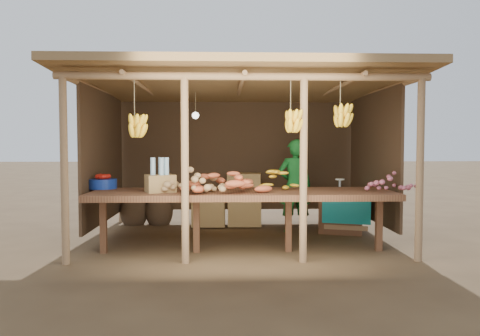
{
  "coord_description": "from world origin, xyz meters",
  "views": [
    {
      "loc": [
        -0.25,
        -6.99,
        1.42
      ],
      "look_at": [
        0.0,
        0.0,
        1.05
      ],
      "focal_mm": 35.0,
      "sensor_mm": 36.0,
      "label": 1
    }
  ],
  "objects": [
    {
      "name": "tomato_basin",
      "position": [
        -1.9,
        -0.56,
        0.88
      ],
      "size": [
        0.38,
        0.38,
        0.2
      ],
      "rotation": [
        0.0,
        0.0,
        0.12
      ],
      "color": "navy",
      "rests_on": "counter"
    },
    {
      "name": "bottle_box",
      "position": [
        -1.05,
        -1.05,
        0.97
      ],
      "size": [
        0.43,
        0.38,
        0.44
      ],
      "color": "#9E7947",
      "rests_on": "counter"
    },
    {
      "name": "stall_structure",
      "position": [
        -0.01,
        -0.09,
        1.91
      ],
      "size": [
        4.7,
        3.5,
        2.43
      ],
      "color": "#9F7752",
      "rests_on": "ground"
    },
    {
      "name": "counter",
      "position": [
        0.0,
        -0.95,
        0.74
      ],
      "size": [
        3.9,
        1.05,
        0.8
      ],
      "color": "brown",
      "rests_on": "ground"
    },
    {
      "name": "onion_heap",
      "position": [
        1.9,
        -1.1,
        0.98
      ],
      "size": [
        0.71,
        0.44,
        0.35
      ],
      "primitive_type": null,
      "rotation": [
        0.0,
        0.0,
        0.02
      ],
      "color": "#BC5B70",
      "rests_on": "counter"
    },
    {
      "name": "carton_stack",
      "position": [
        -0.1,
        0.94,
        0.39
      ],
      "size": [
        1.2,
        0.48,
        0.89
      ],
      "color": "#9E7947",
      "rests_on": "ground"
    },
    {
      "name": "ground",
      "position": [
        0.0,
        0.0,
        0.0
      ],
      "size": [
        60.0,
        60.0,
        0.0
      ],
      "primitive_type": "plane",
      "color": "brown",
      "rests_on": "ground"
    },
    {
      "name": "potato_heap",
      "position": [
        -0.64,
        -1.15,
        0.98
      ],
      "size": [
        0.92,
        0.6,
        0.36
      ],
      "primitive_type": null,
      "rotation": [
        0.0,
        0.0,
        0.09
      ],
      "color": "#A38054",
      "rests_on": "counter"
    },
    {
      "name": "vendor",
      "position": [
        0.89,
        0.39,
        0.74
      ],
      "size": [
        0.56,
        0.39,
        1.49
      ],
      "primitive_type": "imported",
      "rotation": [
        0.0,
        0.0,
        3.2
      ],
      "color": "#176926",
      "rests_on": "ground"
    },
    {
      "name": "burlap_sacks",
      "position": [
        -1.6,
        1.2,
        0.28
      ],
      "size": [
        0.92,
        0.48,
        0.65
      ],
      "color": "#493422",
      "rests_on": "ground"
    },
    {
      "name": "sweet_potato_heap",
      "position": [
        -0.25,
        -1.07,
        0.98
      ],
      "size": [
        1.05,
        0.66,
        0.36
      ],
      "primitive_type": null,
      "rotation": [
        0.0,
        0.0,
        -0.04
      ],
      "color": "#C15631",
      "rests_on": "counter"
    },
    {
      "name": "banana_pile",
      "position": [
        0.48,
        -0.82,
        0.97
      ],
      "size": [
        0.56,
        0.37,
        0.34
      ],
      "primitive_type": null,
      "rotation": [
        0.0,
        0.0,
        -0.1
      ],
      "color": "yellow",
      "rests_on": "counter"
    },
    {
      "name": "tarp_crate",
      "position": [
        1.63,
        0.37,
        0.36
      ],
      "size": [
        0.89,
        0.82,
        0.87
      ],
      "color": "brown",
      "rests_on": "ground"
    }
  ]
}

